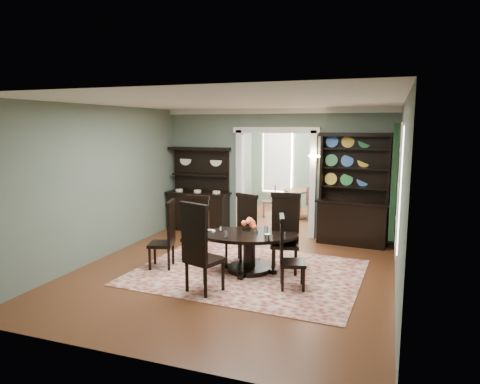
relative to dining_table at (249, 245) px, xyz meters
The scene contains 19 objects.
room 1.14m from the dining_table, 145.84° to the right, with size 5.51×6.01×3.01m.
parlor 5.42m from the dining_table, 92.82° to the left, with size 3.51×3.50×3.01m.
doorway_trim 3.01m from the dining_table, 95.39° to the left, with size 2.08×0.25×2.57m.
right_window 2.77m from the dining_table, 16.23° to the left, with size 0.15×1.47×2.12m.
wall_sconce 3.06m from the dining_table, 75.31° to the left, with size 0.27×0.21×0.21m.
rug 0.49m from the dining_table, 91.62° to the right, with size 3.91×3.02×0.01m, color maroon.
dining_table is the anchor object (origin of this frame).
centerpiece 0.29m from the dining_table, 99.43° to the left, with size 1.54×0.99×0.25m.
chair_far_left 1.25m from the dining_table, 164.52° to the left, with size 0.51×0.49×1.26m.
chair_far_mid 0.59m from the dining_table, 119.50° to the left, with size 0.63×0.61×1.32m.
chair_far_right 0.70m from the dining_table, 27.23° to the left, with size 0.62×0.60×1.41m.
chair_end_left 1.53m from the dining_table, 167.28° to the right, with size 0.55×0.57×1.26m.
chair_end_right 1.01m from the dining_table, 35.31° to the right, with size 0.52×0.54×1.20m.
chair_near 1.35m from the dining_table, 107.78° to the right, with size 0.68×0.66×1.45m.
sideboard 3.35m from the dining_table, 130.60° to the left, with size 1.58×0.56×2.08m.
welsh_dresser 3.00m from the dining_table, 57.82° to the left, with size 1.62×0.71×2.46m.
parlor_table 4.71m from the dining_table, 91.06° to the left, with size 0.88×0.88×0.82m.
parlor_chair_left 4.67m from the dining_table, 100.70° to the left, with size 0.43×0.42×0.94m.
parlor_chair_right 4.56m from the dining_table, 86.19° to the left, with size 0.40×0.40×0.94m.
Camera 1 is at (2.60, -6.83, 2.61)m, focal length 32.00 mm.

